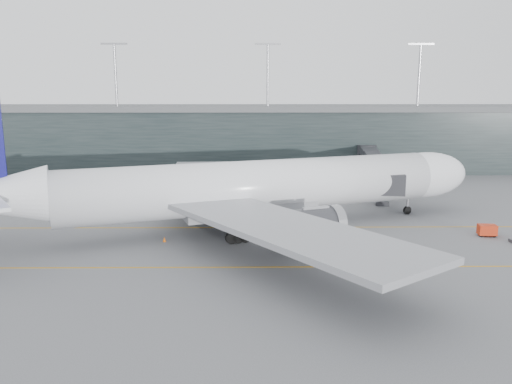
{
  "coord_description": "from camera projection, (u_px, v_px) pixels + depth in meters",
  "views": [
    {
      "loc": [
        1.09,
        -69.78,
        17.72
      ],
      "look_at": [
        1.76,
        -4.0,
        4.92
      ],
      "focal_mm": 35.0,
      "sensor_mm": 36.0,
      "label": 1
    }
  ],
  "objects": [
    {
      "name": "ground",
      "position": [
        244.0,
        220.0,
        71.87
      ],
      "size": [
        320.0,
        320.0,
        0.0
      ],
      "primitive_type": "plane",
      "color": "#57575C",
      "rests_on": "ground"
    },
    {
      "name": "taxiline_a",
      "position": [
        243.0,
        227.0,
        67.94
      ],
      "size": [
        160.0,
        0.25,
        0.02
      ],
      "primitive_type": "cube",
      "color": "#C08412",
      "rests_on": "ground"
    },
    {
      "name": "taxiline_b",
      "position": [
        241.0,
        267.0,
        52.24
      ],
      "size": [
        160.0,
        0.25,
        0.02
      ],
      "primitive_type": "cube",
      "color": "#C08412",
      "rests_on": "ground"
    },
    {
      "name": "taxiline_lead_main",
      "position": [
        272.0,
        193.0,
        91.55
      ],
      "size": [
        0.25,
        60.0,
        0.02
      ],
      "primitive_type": "cube",
      "color": "#C08412",
      "rests_on": "ground"
    },
    {
      "name": "terminal",
      "position": [
        247.0,
        135.0,
        127.34
      ],
      "size": [
        240.0,
        36.0,
        29.0
      ],
      "color": "black",
      "rests_on": "ground"
    },
    {
      "name": "main_aircraft",
      "position": [
        253.0,
        188.0,
        65.91
      ],
      "size": [
        69.93,
        64.53,
        20.26
      ],
      "rotation": [
        0.0,
        0.0,
        0.35
      ],
      "color": "white",
      "rests_on": "ground"
    },
    {
      "name": "jet_bridge",
      "position": [
        369.0,
        162.0,
        95.0
      ],
      "size": [
        9.7,
        45.22,
        6.9
      ],
      "rotation": [
        0.0,
        0.0,
        -0.14
      ],
      "color": "#27282C",
      "rests_on": "ground"
    },
    {
      "name": "gse_cart",
      "position": [
        487.0,
        230.0,
        63.62
      ],
      "size": [
        2.32,
        1.61,
        1.49
      ],
      "rotation": [
        0.0,
        0.0,
        -0.1
      ],
      "color": "#B9280D",
      "rests_on": "ground"
    },
    {
      "name": "uld_a",
      "position": [
        215.0,
        199.0,
        81.12
      ],
      "size": [
        2.66,
        2.34,
        2.07
      ],
      "rotation": [
        0.0,
        0.0,
        0.26
      ],
      "color": "#38383D",
      "rests_on": "ground"
    },
    {
      "name": "uld_b",
      "position": [
        235.0,
        198.0,
        82.98
      ],
      "size": [
        2.15,
        1.95,
        1.6
      ],
      "rotation": [
        0.0,
        0.0,
        0.37
      ],
      "color": "#38383D",
      "rests_on": "ground"
    },
    {
      "name": "uld_c",
      "position": [
        253.0,
        200.0,
        81.19
      ],
      "size": [
        1.93,
        1.55,
        1.74
      ],
      "rotation": [
        0.0,
        0.0,
        0.01
      ],
      "color": "#38383D",
      "rests_on": "ground"
    },
    {
      "name": "cone_wing_stbd",
      "position": [
        336.0,
        259.0,
        54.07
      ],
      "size": [
        0.38,
        0.38,
        0.61
      ],
      "primitive_type": "cone",
      "color": "#D7500B",
      "rests_on": "ground"
    },
    {
      "name": "cone_wing_port",
      "position": [
        294.0,
        200.0,
        83.77
      ],
      "size": [
        0.48,
        0.48,
        0.76
      ],
      "primitive_type": "cone",
      "color": "#CC500B",
      "rests_on": "ground"
    },
    {
      "name": "cone_tail",
      "position": [
        164.0,
        239.0,
        61.27
      ],
      "size": [
        0.4,
        0.4,
        0.63
      ],
      "primitive_type": "cone",
      "color": "#D75A0B",
      "rests_on": "ground"
    }
  ]
}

